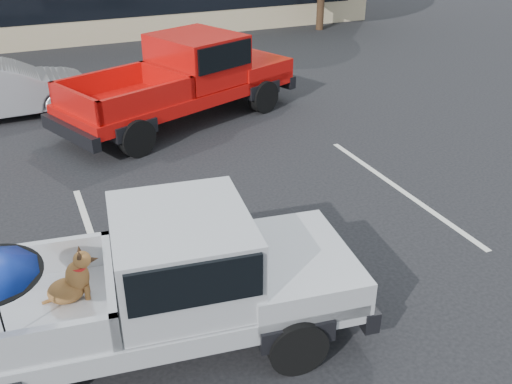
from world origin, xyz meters
TOP-DOWN VIEW (x-y plane):
  - ground at (0.00, 0.00)m, footprint 90.00×90.00m
  - stripe_left at (-3.00, 2.00)m, footprint 0.12×5.00m
  - stripe_right at (3.00, 2.00)m, footprint 0.12×5.00m
  - silver_pickup at (-2.47, -0.45)m, footprint 5.90×2.69m
  - red_pickup at (0.52, 7.66)m, footprint 6.87×4.50m
  - silver_sedan at (-4.06, 9.72)m, footprint 4.52×1.70m

SIDE VIEW (x-z plane):
  - ground at x=0.00m, z-range 0.00..0.00m
  - stripe_left at x=-3.00m, z-range 0.00..0.01m
  - stripe_right at x=3.00m, z-range 0.00..0.01m
  - silver_sedan at x=-4.06m, z-range 0.00..1.47m
  - silver_pickup at x=-2.47m, z-range 0.02..2.08m
  - red_pickup at x=0.52m, z-range 0.10..2.24m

